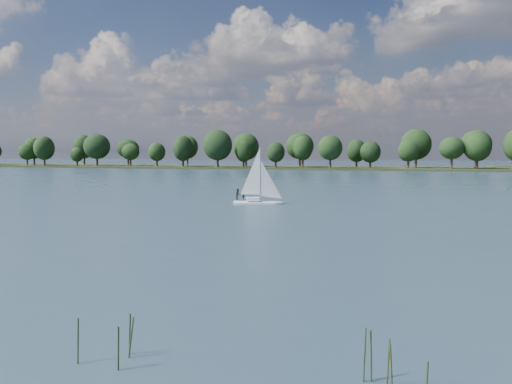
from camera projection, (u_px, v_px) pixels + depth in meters
ground at (334, 185)px, 125.27m from camera, size 700.00×700.00×0.00m
far_shore at (373, 169)px, 232.74m from camera, size 660.00×40.00×1.50m
sailboat at (255, 187)px, 79.27m from camera, size 6.60×3.59×8.37m
treeline at (378, 149)px, 227.32m from camera, size 562.28×73.63×18.54m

